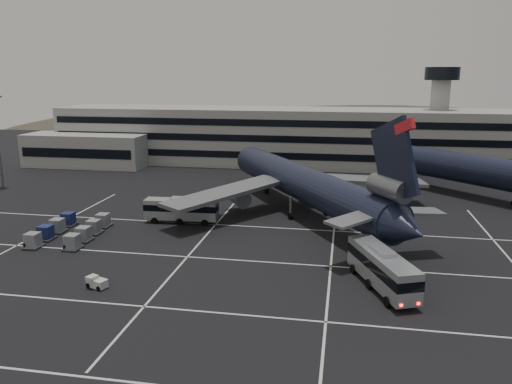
# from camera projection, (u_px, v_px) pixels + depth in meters

# --- Properties ---
(ground) EXTENTS (260.00, 260.00, 0.00)m
(ground) POSITION_uv_depth(u_px,v_px,m) (226.00, 272.00, 58.28)
(ground) COLOR black
(ground) RESTS_ON ground
(lane_markings) EXTENTS (90.00, 55.62, 0.01)m
(lane_markings) POSITION_uv_depth(u_px,v_px,m) (235.00, 270.00, 58.81)
(lane_markings) COLOR silver
(lane_markings) RESTS_ON ground
(terminal) EXTENTS (125.00, 26.00, 24.00)m
(terminal) POSITION_uv_depth(u_px,v_px,m) (281.00, 137.00, 125.25)
(terminal) COLOR gray
(terminal) RESTS_ON ground
(hills) EXTENTS (352.00, 180.00, 44.00)m
(hills) POSITION_uv_depth(u_px,v_px,m) (356.00, 153.00, 220.68)
(hills) COLOR #38332B
(hills) RESTS_ON ground
(trijet_main) EXTENTS (41.22, 51.56, 18.08)m
(trijet_main) POSITION_uv_depth(u_px,v_px,m) (305.00, 184.00, 80.53)
(trijet_main) COLOR black
(trijet_main) RESTS_ON ground
(bus_near) EXTENTS (7.33, 12.65, 4.41)m
(bus_near) POSITION_uv_depth(u_px,v_px,m) (382.00, 267.00, 53.55)
(bus_near) COLOR #9FA2A7
(bus_near) RESTS_ON ground
(bus_far) EXTENTS (11.48, 3.33, 4.01)m
(bus_far) POSITION_uv_depth(u_px,v_px,m) (181.00, 209.00, 77.21)
(bus_far) COLOR #9FA2A7
(bus_far) RESTS_ON ground
(tug_b) EXTENTS (2.50, 2.00, 1.41)m
(tug_b) POSITION_uv_depth(u_px,v_px,m) (98.00, 282.00, 53.94)
(tug_b) COLOR silver
(tug_b) RESTS_ON ground
(uld_cluster) EXTENTS (8.42, 12.83, 2.04)m
(uld_cluster) POSITION_uv_depth(u_px,v_px,m) (70.00, 230.00, 70.71)
(uld_cluster) COLOR #2D2D30
(uld_cluster) RESTS_ON ground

